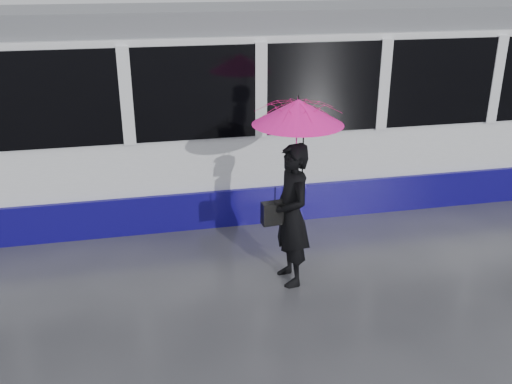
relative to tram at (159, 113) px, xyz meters
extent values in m
plane|color=#2D2E33|center=(0.54, -2.50, -1.64)|extent=(90.00, 90.00, 0.00)
cube|color=#3F3D38|center=(0.54, -0.72, -1.63)|extent=(34.00, 0.07, 0.02)
cube|color=#3F3D38|center=(0.54, 0.72, -1.63)|extent=(34.00, 0.07, 0.02)
cube|color=white|center=(0.00, 0.00, -0.11)|extent=(24.00, 2.40, 2.95)
cube|color=#100968|center=(0.00, 0.00, -1.33)|extent=(24.00, 2.56, 0.62)
cube|color=black|center=(0.00, 0.00, 0.56)|extent=(23.00, 2.48, 1.40)
cube|color=slate|center=(0.00, 0.00, 1.54)|extent=(23.60, 2.20, 0.35)
imported|color=black|center=(1.49, -3.11, -0.67)|extent=(0.53, 0.75, 1.93)
imported|color=#F8145F|center=(1.54, -3.11, 0.39)|extent=(1.16, 1.17, 0.96)
cone|color=#F8145F|center=(1.54, -3.11, 0.69)|extent=(1.24, 1.24, 0.31)
cylinder|color=black|center=(1.54, -3.11, 0.87)|extent=(0.01, 0.01, 0.07)
cylinder|color=black|center=(1.62, -3.09, 0.03)|extent=(0.02, 0.02, 0.84)
cube|color=black|center=(1.27, -3.09, -0.63)|extent=(0.36, 0.18, 0.30)
cylinder|color=black|center=(1.27, -3.09, -0.39)|extent=(0.01, 0.01, 0.18)
camera|label=1|loc=(-0.39, -9.60, 2.37)|focal=40.00mm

